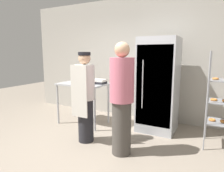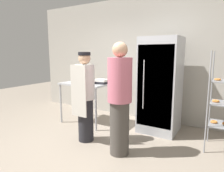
# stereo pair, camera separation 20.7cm
# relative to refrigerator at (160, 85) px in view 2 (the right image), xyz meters

# --- Properties ---
(ground_plane) EXTENTS (14.00, 14.00, 0.00)m
(ground_plane) POSITION_rel_refrigerator_xyz_m (-0.65, -1.55, -0.95)
(ground_plane) COLOR gray
(back_wall) EXTENTS (6.40, 0.12, 2.92)m
(back_wall) POSITION_rel_refrigerator_xyz_m (-0.65, 0.67, 0.50)
(back_wall) COLOR #ADA89E
(back_wall) RESTS_ON ground_plane
(refrigerator) EXTENTS (0.75, 0.75, 1.91)m
(refrigerator) POSITION_rel_refrigerator_xyz_m (0.00, 0.00, 0.00)
(refrigerator) COLOR #ADAFB5
(refrigerator) RESTS_ON ground_plane
(prep_counter) EXTENTS (1.07, 0.66, 0.93)m
(prep_counter) POSITION_rel_refrigerator_xyz_m (-1.60, -0.39, -0.14)
(prep_counter) COLOR #ADAFB5
(prep_counter) RESTS_ON ground_plane
(donut_box) EXTENTS (0.26, 0.19, 0.23)m
(donut_box) POSITION_rel_refrigerator_xyz_m (-1.49, -0.58, 0.03)
(donut_box) COLOR silver
(donut_box) RESTS_ON prep_counter
(blender_pitcher) EXTENTS (0.13, 0.13, 0.26)m
(blender_pitcher) POSITION_rel_refrigerator_xyz_m (-1.76, -0.30, 0.09)
(blender_pitcher) COLOR #99999E
(blender_pitcher) RESTS_ON prep_counter
(binder_stack) EXTENTS (0.28, 0.24, 0.10)m
(binder_stack) POSITION_rel_refrigerator_xyz_m (-1.23, -0.29, 0.03)
(binder_stack) COLOR #232328
(binder_stack) RESTS_ON prep_counter
(person_baker) EXTENTS (0.34, 0.36, 1.62)m
(person_baker) POSITION_rel_refrigerator_xyz_m (-1.00, -1.16, -0.11)
(person_baker) COLOR #232328
(person_baker) RESTS_ON ground_plane
(person_customer) EXTENTS (0.37, 0.37, 1.76)m
(person_customer) POSITION_rel_refrigerator_xyz_m (-0.23, -1.27, -0.05)
(person_customer) COLOR #47423D
(person_customer) RESTS_ON ground_plane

